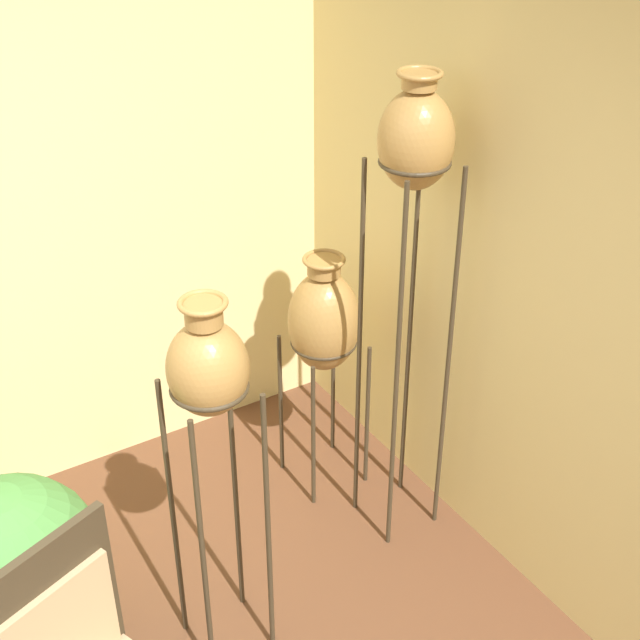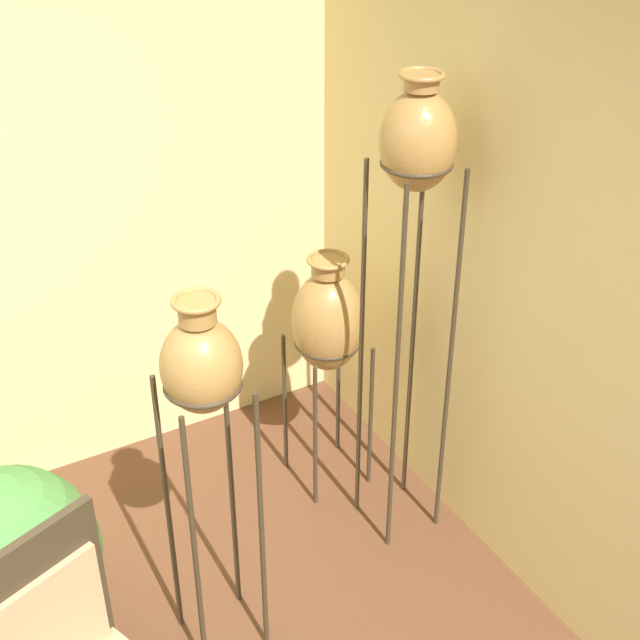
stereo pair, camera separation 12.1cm
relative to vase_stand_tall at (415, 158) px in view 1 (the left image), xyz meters
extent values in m
cylinder|color=#382D1E|center=(-0.13, -0.13, -0.88)|extent=(0.02, 0.02, 1.72)
cylinder|color=#382D1E|center=(0.13, -0.13, -0.88)|extent=(0.02, 0.02, 1.72)
cylinder|color=#382D1E|center=(-0.13, 0.13, -0.88)|extent=(0.02, 0.02, 1.72)
cylinder|color=#382D1E|center=(0.13, 0.13, -0.88)|extent=(0.02, 0.02, 1.72)
torus|color=#382D1E|center=(0.00, 0.00, -0.02)|extent=(0.27, 0.27, 0.02)
ellipsoid|color=olive|center=(0.00, 0.00, 0.07)|extent=(0.28, 0.28, 0.37)
cylinder|color=olive|center=(0.00, 0.00, 0.28)|extent=(0.13, 0.13, 0.05)
torus|color=olive|center=(0.00, 0.00, 0.31)|extent=(0.17, 0.17, 0.02)
cylinder|color=#382D1E|center=(-1.10, -0.35, -1.13)|extent=(0.02, 0.02, 1.21)
cylinder|color=#382D1E|center=(-0.84, -0.35, -1.13)|extent=(0.02, 0.02, 1.21)
cylinder|color=#382D1E|center=(-1.10, -0.09, -1.13)|extent=(0.02, 0.02, 1.21)
cylinder|color=#382D1E|center=(-0.84, -0.09, -1.13)|extent=(0.02, 0.02, 1.21)
torus|color=#382D1E|center=(-0.97, -0.22, -0.53)|extent=(0.26, 0.26, 0.02)
ellipsoid|color=olive|center=(-0.97, -0.22, -0.45)|extent=(0.27, 0.27, 0.33)
cylinder|color=olive|center=(-0.97, -0.22, -0.25)|extent=(0.12, 0.12, 0.08)
torus|color=olive|center=(-0.97, -0.22, -0.21)|extent=(0.16, 0.16, 0.02)
cylinder|color=#382D1E|center=(-0.28, 0.26, -1.36)|extent=(0.02, 0.02, 0.77)
cylinder|color=#382D1E|center=(0.02, 0.26, -1.36)|extent=(0.02, 0.02, 0.77)
cylinder|color=#382D1E|center=(-0.28, 0.56, -1.36)|extent=(0.02, 0.02, 0.77)
cylinder|color=#382D1E|center=(0.02, 0.56, -1.36)|extent=(0.02, 0.02, 0.77)
torus|color=#382D1E|center=(-0.13, 0.41, -0.97)|extent=(0.30, 0.30, 0.02)
ellipsoid|color=olive|center=(-0.13, 0.41, -0.87)|extent=(0.32, 0.32, 0.47)
cylinder|color=olive|center=(-0.13, 0.41, -0.59)|extent=(0.14, 0.14, 0.07)
torus|color=olive|center=(-0.13, 0.41, -0.56)|extent=(0.19, 0.19, 0.02)
cube|color=#382D1E|center=(-1.65, -0.50, -0.95)|extent=(0.44, 0.20, 0.60)
cube|color=tan|center=(-1.64, -0.52, -1.01)|extent=(0.38, 0.16, 0.42)
cylinder|color=olive|center=(-1.66, 0.10, -1.62)|extent=(0.28, 0.28, 0.23)
torus|color=olive|center=(-1.66, 0.10, -1.51)|extent=(0.31, 0.31, 0.02)
sphere|color=#47843D|center=(-1.66, 0.10, -1.26)|extent=(0.67, 0.67, 0.67)
camera|label=1|loc=(-1.92, -2.43, 1.17)|focal=50.00mm
camera|label=2|loc=(-1.82, -2.49, 1.17)|focal=50.00mm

